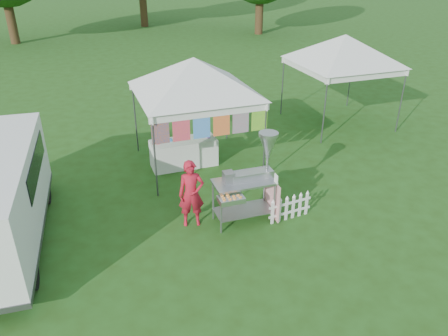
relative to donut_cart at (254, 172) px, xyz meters
name	(u,v)px	position (x,y,z in m)	size (l,w,h in m)	color
ground	(242,230)	(-0.37, -0.33, -1.20)	(120.00, 120.00, 0.00)	#264914
canopy_main	(194,58)	(-0.37, 3.16, 1.79)	(4.24, 4.24, 3.45)	#59595E
canopy_right	(346,35)	(5.13, 4.67, 1.79)	(4.24, 4.24, 3.45)	#59595E
donut_cart	(254,172)	(0.00, 0.00, 0.00)	(1.48, 0.98, 2.04)	gray
vendor	(191,194)	(-1.32, 0.28, -0.44)	(0.56, 0.37, 1.53)	red
picket_fence	(290,208)	(0.79, -0.27, -0.91)	(1.08, 0.14, 0.56)	white
display_table	(184,153)	(-0.74, 3.16, -0.82)	(1.80, 0.70, 0.76)	white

